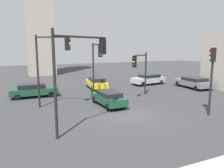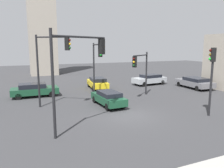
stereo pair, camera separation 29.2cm
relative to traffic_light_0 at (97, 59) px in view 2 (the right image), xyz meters
name	(u,v)px [view 2 (the right image)]	position (x,y,z in m)	size (l,w,h in m)	color
ground_plane	(128,115)	(0.48, -5.54, -3.94)	(100.95, 100.95, 0.00)	#38383A
traffic_light_0	(97,59)	(0.00, 0.00, 0.00)	(0.96, 4.26, 5.41)	black
traffic_light_1	(51,57)	(-4.28, -1.23, 0.30)	(2.56, 1.65, 5.99)	black
traffic_light_2	(78,61)	(-3.53, -6.89, 0.26)	(3.74, 1.90, 5.98)	black
traffic_light_3	(141,66)	(4.25, -0.85, -0.75)	(2.82, 2.22, 4.50)	black
traffic_light_4	(212,69)	(5.95, -7.94, -0.46)	(0.48, 0.45, 4.98)	black
car_0	(195,82)	(13.00, 0.89, -3.22)	(2.32, 4.82, 1.33)	slate
car_2	(150,79)	(9.29, 5.24, -3.21)	(4.69, 2.40, 1.36)	#ADB2B7
car_3	(34,90)	(-5.47, 3.70, -3.22)	(4.62, 2.02, 1.37)	#19472D
car_4	(98,83)	(1.83, 5.07, -3.19)	(2.28, 4.38, 1.38)	yellow
car_5	(108,98)	(0.17, -2.48, -3.25)	(1.85, 4.15, 1.27)	#19472D
skyline_tower	(40,2)	(-2.58, 22.29, 8.74)	(4.62, 4.62, 25.36)	#A89E8E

